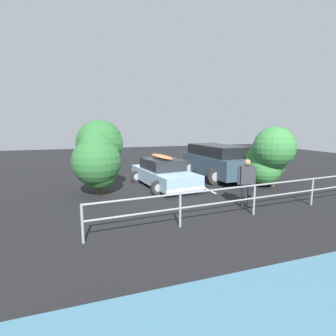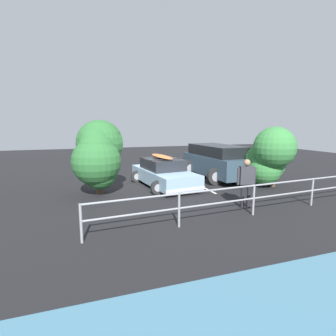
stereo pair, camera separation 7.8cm
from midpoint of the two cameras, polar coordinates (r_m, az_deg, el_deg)
name	(u,v)px [view 2 (the right image)]	position (r m, az deg, el deg)	size (l,w,h in m)	color
ground_plane	(151,186)	(12.59, -3.61, -3.83)	(44.00, 44.00, 0.02)	black
parking_stripe	(195,183)	(13.06, 6.12, -3.33)	(4.23, 0.12, 0.00)	silver
sedan_car	(164,173)	(12.39, -0.80, -1.10)	(2.68, 4.44, 1.57)	#8CADC6
suv_car	(217,161)	(14.37, 10.68, 1.51)	(2.83, 4.83, 1.79)	#334756
person_bystander	(246,179)	(9.41, 16.91, -2.28)	(0.65, 0.29, 1.70)	black
railing_fence	(254,194)	(8.79, 18.44, -5.42)	(10.53, 0.81, 0.99)	gray
bush_near_left	(98,153)	(11.16, -14.88, 3.16)	(2.17, 2.62, 3.07)	#4C3828
bush_near_right	(270,156)	(12.97, 21.45, 2.36)	(2.35, 2.44, 2.79)	#4C3828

